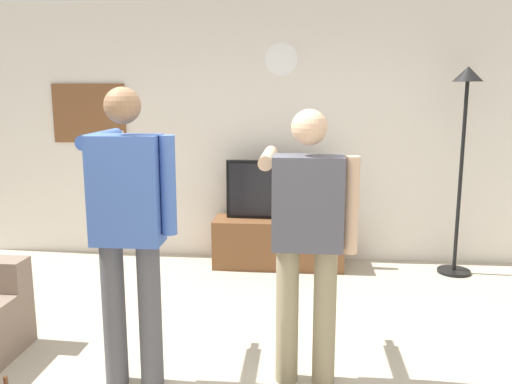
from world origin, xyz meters
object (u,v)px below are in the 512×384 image
Objects in this scene: framed_picture at (89,113)px; person_standing_nearer_lamp at (128,222)px; wall_clock at (281,59)px; person_standing_nearer_couch at (307,232)px; tv_stand at (278,243)px; floor_lamp at (464,128)px; television at (279,190)px.

framed_picture is 0.44× the size of person_standing_nearer_lamp.
person_standing_nearer_couch is at bearing -83.82° from wall_clock.
floor_lamp is (1.76, -0.06, 1.19)m from tv_stand.
wall_clock is 1.91m from floor_lamp.
person_standing_nearer_couch is (0.27, -2.21, 0.72)m from tv_stand.
person_standing_nearer_couch is (-1.49, -2.15, -0.48)m from floor_lamp.
tv_stand is 2.45m from framed_picture.
tv_stand is at bearing -8.17° from framed_picture.
wall_clock is 0.17× the size of floor_lamp.
person_standing_nearer_couch is (0.27, -2.50, -1.14)m from wall_clock.
tv_stand is 2.34m from person_standing_nearer_couch.
framed_picture reaches higher than person_standing_nearer_lamp.
tv_stand is at bearing 71.43° from person_standing_nearer_lamp.
person_standing_nearer_lamp is at bearing -64.22° from framed_picture.
tv_stand is 3.95× the size of wall_clock.
television is 1.36× the size of framed_picture.
person_standing_nearer_lamp reaches higher than person_standing_nearer_couch.
framed_picture is at bearing 174.71° from floor_lamp.
wall_clock is 2.13m from framed_picture.
wall_clock is 0.18× the size of person_standing_nearer_lamp.
person_standing_nearer_lamp is 1.06m from person_standing_nearer_couch.
wall_clock is (0.00, 0.24, 1.31)m from television.
floor_lamp is (1.76, -0.35, -0.66)m from wall_clock.
television is at bearing 96.84° from person_standing_nearer_couch.
floor_lamp is at bearing -1.89° from tv_stand.
person_standing_nearer_couch is at bearing -83.16° from television.
framed_picture is 3.46m from person_standing_nearer_couch.
tv_stand is at bearing -90.00° from wall_clock.
framed_picture is at bearing 179.86° from wall_clock.
person_standing_nearer_couch is at bearing -47.10° from framed_picture.
tv_stand is 1.23× the size of television.
wall_clock is at bearing -0.14° from framed_picture.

